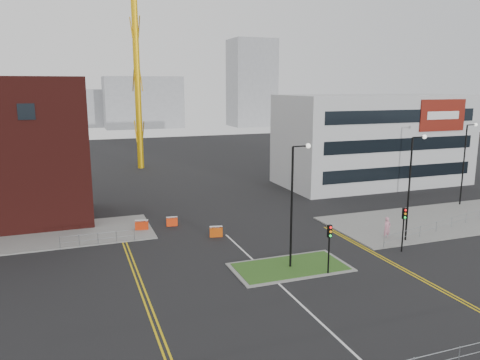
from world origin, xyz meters
The scene contains 24 objects.
ground centered at (0.00, 0.00, 0.00)m, with size 200.00×200.00×0.00m, color black.
pavement_right centered at (22.00, 14.00, 0.06)m, with size 24.00×10.00×0.12m, color slate.
island_kerb centered at (2.00, 8.00, 0.04)m, with size 8.60×4.60×0.08m, color slate.
grass_island centered at (2.00, 8.00, 0.06)m, with size 8.00×4.00×0.12m, color #214A18.
office_block centered at (26.01, 31.97, 6.00)m, with size 25.00×12.20×12.00m.
streetlamp_island centered at (2.22, 8.00, 5.41)m, with size 1.46×0.36×9.18m.
streetlamp_right_near centered at (14.22, 10.00, 5.41)m, with size 1.46×0.36×9.18m.
streetlamp_right_far centered at (28.22, 18.00, 5.41)m, with size 1.46×0.36×9.18m.
traffic_light_island centered at (4.00, 5.98, 2.57)m, with size 0.28×0.33×3.65m.
traffic_light_right centered at (12.00, 7.98, 2.57)m, with size 0.28×0.33×3.65m.
railing_left centered at (-11.00, 18.00, 0.74)m, with size 6.05×0.05×1.10m.
railing_right centered at (20.50, 11.50, 0.78)m, with size 19.05×5.05×1.10m.
centre_line centered at (0.00, 2.00, 0.01)m, with size 0.15×30.00×0.01m, color silver.
yellow_left_a centered at (-9.00, 10.00, 0.01)m, with size 0.12×24.00×0.01m, color gold.
yellow_left_b centered at (-8.70, 10.00, 0.01)m, with size 0.12×24.00×0.01m, color gold.
yellow_right_a centered at (9.50, 6.00, 0.01)m, with size 0.12×20.00×0.01m, color gold.
yellow_right_b centered at (9.80, 6.00, 0.01)m, with size 0.12×20.00×0.01m, color gold.
skyline_b centered at (10.00, 130.00, 8.00)m, with size 24.00×12.00×16.00m, color gray.
skyline_c centered at (45.00, 125.00, 14.00)m, with size 14.00×12.00×28.00m, color gray.
skyline_d centered at (-8.00, 140.00, 6.00)m, with size 30.00×12.00×12.00m, color gray.
pedestrian centered at (12.88, 11.10, 0.98)m, with size 0.72×0.47×1.96m, color pink.
barrier_left centered at (-6.94, 20.85, 0.55)m, with size 1.26×0.64×1.01m.
barrier_mid centered at (-4.00, 21.38, 0.48)m, with size 1.08×0.46×0.88m.
barrier_right centered at (-1.00, 16.80, 0.52)m, with size 1.18×0.59×0.95m.
Camera 1 is at (-12.67, -21.27, 13.19)m, focal length 35.00 mm.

